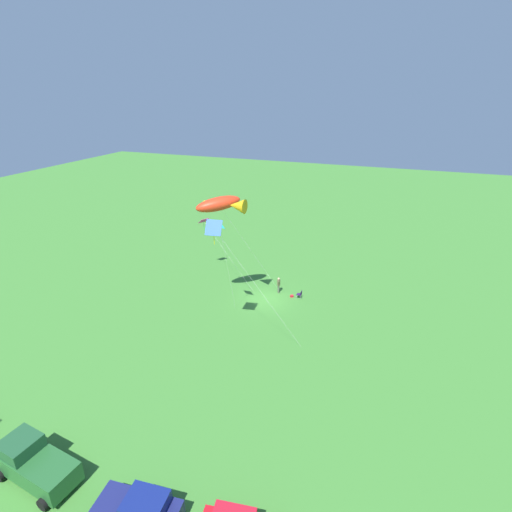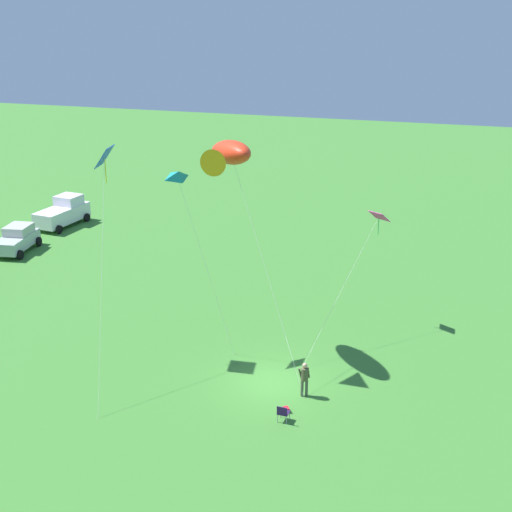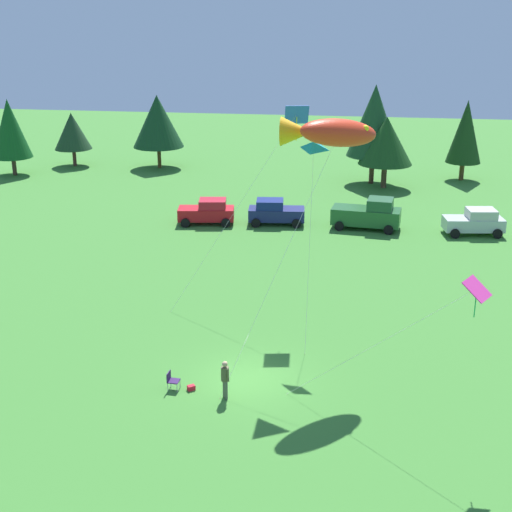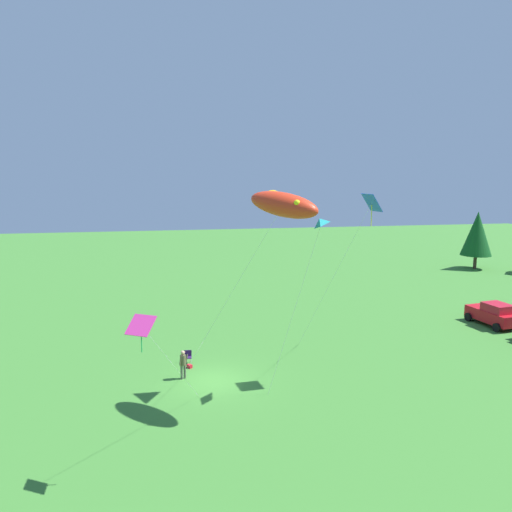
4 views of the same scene
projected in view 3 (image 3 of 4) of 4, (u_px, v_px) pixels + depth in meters
The scene contains 13 objects.
ground_plane at pixel (248, 379), 31.78m from camera, with size 160.00×160.00×0.00m, color #3B7B2E.
person_kite_flyer at pixel (225, 377), 29.89m from camera, with size 0.47×0.56×1.74m.
folding_chair at pixel (172, 379), 30.77m from camera, with size 0.51×0.51×0.82m.
backpack_on_grass at pixel (191, 388), 30.83m from camera, with size 0.32×0.22×0.22m, color red.
car_red_sedan at pixel (208, 212), 53.95m from camera, with size 4.42×2.72×1.89m.
car_navy_hatch at pixel (275, 212), 53.85m from camera, with size 4.35×2.54×1.89m.
truck_green_flatbed at pixel (368, 214), 52.69m from camera, with size 5.21×2.90×2.34m.
car_silver_compact at pixel (475, 222), 51.43m from camera, with size 4.41×2.68×1.89m.
treeline_distant at pixel (252, 127), 67.30m from camera, with size 46.47×10.14×9.04m.
kite_large_fish at pixel (329, 133), 30.86m from camera, with size 6.53×6.97×11.41m.
kite_diamond_rainbow at pixel (472, 293), 25.21m from camera, with size 7.54×3.24×6.63m.
kite_delta_teal at pixel (313, 146), 33.45m from camera, with size 1.37×3.39×9.82m.
kite_diamond_blue at pixel (294, 119), 36.53m from camera, with size 7.15×2.80×10.95m.
Camera 3 is at (4.44, -27.77, 15.80)m, focal length 50.00 mm.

